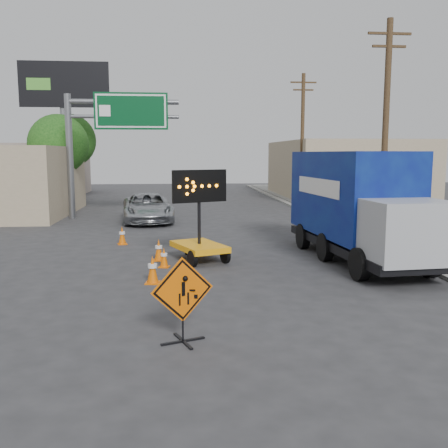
{
  "coord_description": "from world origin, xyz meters",
  "views": [
    {
      "loc": [
        -0.58,
        -10.29,
        3.6
      ],
      "look_at": [
        0.66,
        3.24,
        1.67
      ],
      "focal_mm": 40.0,
      "sensor_mm": 36.0,
      "label": 1
    }
  ],
  "objects": [
    {
      "name": "box_truck",
      "position": [
        5.42,
        5.9,
        1.66
      ],
      "size": [
        2.94,
        7.87,
        3.66
      ],
      "rotation": [
        0.0,
        0.0,
        0.08
      ],
      "color": "black",
      "rests_on": "ground"
    },
    {
      "name": "utility_pole_far",
      "position": [
        8.0,
        24.0,
        4.68
      ],
      "size": [
        1.8,
        0.26,
        9.0
      ],
      "color": "#4E3B21",
      "rests_on": "ground"
    },
    {
      "name": "cone_d",
      "position": [
        -2.84,
        9.62,
        0.36
      ],
      "size": [
        0.44,
        0.44,
        0.73
      ],
      "rotation": [
        0.0,
        0.0,
        0.21
      ],
      "color": "#E35F04",
      "rests_on": "ground"
    },
    {
      "name": "billboard",
      "position": [
        -8.35,
        25.87,
        7.35
      ],
      "size": [
        6.1,
        0.54,
        9.85
      ],
      "color": "slate",
      "rests_on": "ground"
    },
    {
      "name": "ground",
      "position": [
        0.0,
        0.0,
        0.0
      ],
      "size": [
        100.0,
        100.0,
        0.0
      ],
      "primitive_type": "plane",
      "color": "#2D2D30",
      "rests_on": "ground"
    },
    {
      "name": "highway_gantry",
      "position": [
        -4.43,
        17.96,
        5.07
      ],
      "size": [
        6.18,
        0.38,
        6.9
      ],
      "color": "slate",
      "rests_on": "ground"
    },
    {
      "name": "arrow_board",
      "position": [
        0.1,
        6.27,
        0.68
      ],
      "size": [
        2.02,
        2.49,
        3.07
      ],
      "rotation": [
        0.0,
        0.0,
        0.4
      ],
      "color": "#FAA20D",
      "rests_on": "ground"
    },
    {
      "name": "cone_b",
      "position": [
        -1.06,
        5.38,
        0.32
      ],
      "size": [
        0.4,
        0.4,
        0.65
      ],
      "rotation": [
        0.0,
        0.0,
        -0.25
      ],
      "color": "#E35F04",
      "rests_on": "ground"
    },
    {
      "name": "cone_c",
      "position": [
        -1.27,
        6.42,
        0.37
      ],
      "size": [
        0.38,
        0.38,
        0.74
      ],
      "rotation": [
        0.0,
        0.0,
        0.03
      ],
      "color": "#E35F04",
      "rests_on": "ground"
    },
    {
      "name": "cone_a",
      "position": [
        -1.33,
        3.41,
        0.39
      ],
      "size": [
        0.45,
        0.45,
        0.79
      ],
      "rotation": [
        0.0,
        0.0,
        -0.13
      ],
      "color": "#E35F04",
      "rests_on": "ground"
    },
    {
      "name": "tree_left_near",
      "position": [
        -8.0,
        22.0,
        4.16
      ],
      "size": [
        3.71,
        3.71,
        6.03
      ],
      "color": "#4E3B21",
      "rests_on": "ground"
    },
    {
      "name": "pickup_truck",
      "position": [
        -2.23,
        16.29,
        0.75
      ],
      "size": [
        3.07,
        5.67,
        1.51
      ],
      "primitive_type": "imported",
      "rotation": [
        0.0,
        0.0,
        0.11
      ],
      "color": "#AEB1B6",
      "rests_on": "ground"
    },
    {
      "name": "curb_right",
      "position": [
        7.2,
        15.0,
        0.06
      ],
      "size": [
        0.4,
        60.0,
        0.12
      ],
      "primitive_type": "cube",
      "color": "gray",
      "rests_on": "ground"
    },
    {
      "name": "utility_pole_near",
      "position": [
        8.0,
        10.0,
        4.68
      ],
      "size": [
        1.8,
        0.26,
        9.0
      ],
      "color": "#4E3B21",
      "rests_on": "ground"
    },
    {
      "name": "storefront_left_far",
      "position": [
        -15.0,
        34.0,
        2.2
      ],
      "size": [
        12.0,
        10.0,
        4.4
      ],
      "primitive_type": "cube",
      "color": "gray",
      "rests_on": "ground"
    },
    {
      "name": "sidewalk_right",
      "position": [
        9.5,
        15.0,
        0.07
      ],
      "size": [
        4.0,
        60.0,
        0.15
      ],
      "primitive_type": "cube",
      "color": "gray",
      "rests_on": "ground"
    },
    {
      "name": "tree_left_far",
      "position": [
        -9.0,
        30.0,
        4.6
      ],
      "size": [
        4.1,
        4.1,
        6.66
      ],
      "color": "#4E3B21",
      "rests_on": "ground"
    },
    {
      "name": "construction_sign",
      "position": [
        -0.53,
        -1.08,
        0.88
      ],
      "size": [
        1.19,
        0.85,
        1.67
      ],
      "rotation": [
        0.0,
        0.0,
        0.36
      ],
      "color": "black",
      "rests_on": "ground"
    },
    {
      "name": "building_right_far",
      "position": [
        13.0,
        30.0,
        2.3
      ],
      "size": [
        10.0,
        14.0,
        4.6
      ],
      "primitive_type": "cube",
      "color": "tan",
      "rests_on": "ground"
    }
  ]
}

